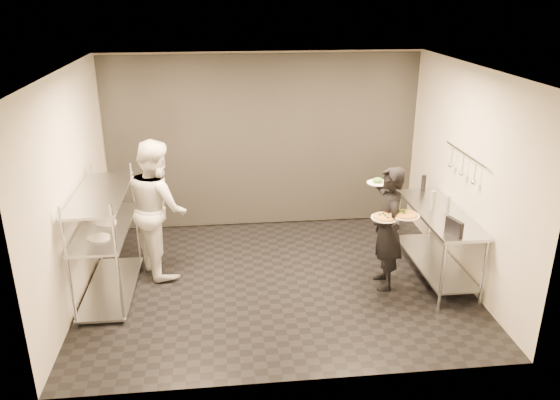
{
  "coord_description": "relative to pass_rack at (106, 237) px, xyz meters",
  "views": [
    {
      "loc": [
        -0.66,
        -6.4,
        3.67
      ],
      "look_at": [
        0.07,
        0.19,
        1.1
      ],
      "focal_mm": 35.0,
      "sensor_mm": 36.0,
      "label": 1
    }
  ],
  "objects": [
    {
      "name": "room_shell",
      "position": [
        2.15,
        1.18,
        0.63
      ],
      "size": [
        5.0,
        4.0,
        2.8
      ],
      "color": "black",
      "rests_on": "ground"
    },
    {
      "name": "utensil_rail",
      "position": [
        4.58,
        0.0,
        0.78
      ],
      "size": [
        0.07,
        1.2,
        0.31
      ],
      "color": "silver",
      "rests_on": "room_shell"
    },
    {
      "name": "pass_rack",
      "position": [
        0.0,
        0.0,
        0.0
      ],
      "size": [
        0.6,
        1.6,
        1.5
      ],
      "color": "silver",
      "rests_on": "ground"
    },
    {
      "name": "bottle_clear",
      "position": [
        4.42,
        -0.01,
        0.26
      ],
      "size": [
        0.07,
        0.07,
        0.22
      ],
      "primitive_type": "cylinder",
      "color": "gray",
      "rests_on": "prep_counter"
    },
    {
      "name": "waiter",
      "position": [
        3.55,
        -0.24,
        0.05
      ],
      "size": [
        0.42,
        0.61,
        1.63
      ],
      "primitive_type": "imported",
      "rotation": [
        0.0,
        0.0,
        -1.61
      ],
      "color": "black",
      "rests_on": "ground"
    },
    {
      "name": "bottle_dark",
      "position": [
        4.39,
        0.8,
        0.27
      ],
      "size": [
        0.07,
        0.07,
        0.23
      ],
      "primitive_type": "cylinder",
      "color": "black",
      "rests_on": "prep_counter"
    },
    {
      "name": "prep_counter",
      "position": [
        4.33,
        0.0,
        -0.14
      ],
      "size": [
        0.6,
        1.8,
        0.92
      ],
      "color": "silver",
      "rests_on": "ground"
    },
    {
      "name": "pizza_plate_far",
      "position": [
        3.69,
        -0.44,
        0.32
      ],
      "size": [
        0.35,
        0.35,
        0.05
      ],
      "color": "white",
      "rests_on": "waiter"
    },
    {
      "name": "pizza_plate_near",
      "position": [
        3.44,
        -0.42,
        0.29
      ],
      "size": [
        0.33,
        0.33,
        0.05
      ],
      "color": "white",
      "rests_on": "waiter"
    },
    {
      "name": "pos_monitor",
      "position": [
        4.21,
        -0.72,
        0.25
      ],
      "size": [
        0.13,
        0.28,
        0.2
      ],
      "primitive_type": "cube",
      "rotation": [
        0.0,
        0.0,
        0.28
      ],
      "color": "black",
      "rests_on": "prep_counter"
    },
    {
      "name": "salad_plate",
      "position": [
        3.46,
        0.02,
        0.6
      ],
      "size": [
        0.28,
        0.28,
        0.07
      ],
      "color": "white",
      "rests_on": "waiter"
    },
    {
      "name": "chef",
      "position": [
        0.6,
        0.52,
        0.17
      ],
      "size": [
        1.02,
        1.12,
        1.87
      ],
      "primitive_type": "imported",
      "rotation": [
        0.0,
        0.0,
        2.0
      ],
      "color": "silver",
      "rests_on": "ground"
    },
    {
      "name": "bottle_green",
      "position": [
        4.25,
        0.09,
        0.28
      ],
      "size": [
        0.07,
        0.07,
        0.26
      ],
      "primitive_type": "cylinder",
      "color": "gray",
      "rests_on": "prep_counter"
    }
  ]
}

